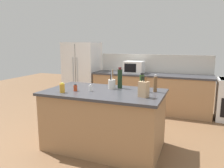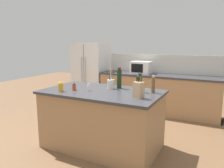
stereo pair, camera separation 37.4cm
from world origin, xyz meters
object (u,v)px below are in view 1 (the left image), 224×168
(microwave, at_px, (134,67))
(olive_oil_bottle, at_px, (142,83))
(pepper_grinder, at_px, (155,84))
(refrigerator, at_px, (82,73))
(utensil_crock, at_px, (112,84))
(honey_jar, at_px, (62,88))
(wine_bottle, at_px, (120,78))
(knife_block, at_px, (144,89))
(spice_jar_paprika, at_px, (75,88))
(salt_shaker, at_px, (91,88))

(microwave, distance_m, olive_oil_bottle, 2.12)
(pepper_grinder, bearing_deg, refrigerator, 139.93)
(utensil_crock, xyz_separation_m, honey_jar, (-0.60, -0.54, -0.01))
(olive_oil_bottle, distance_m, wine_bottle, 0.41)
(knife_block, xyz_separation_m, honey_jar, (-1.22, -0.17, -0.04))
(knife_block, bearing_deg, spice_jar_paprika, -159.54)
(pepper_grinder, bearing_deg, wine_bottle, 173.24)
(knife_block, bearing_deg, pepper_grinder, 97.15)
(knife_block, xyz_separation_m, pepper_grinder, (0.09, 0.39, 0.01))
(utensil_crock, bearing_deg, spice_jar_paprika, -140.93)
(microwave, relative_size, wine_bottle, 1.36)
(wine_bottle, xyz_separation_m, honey_jar, (-0.71, -0.63, -0.10))
(knife_block, relative_size, salt_shaker, 2.70)
(salt_shaker, bearing_deg, pepper_grinder, 18.13)
(olive_oil_bottle, distance_m, honey_jar, 1.23)
(utensil_crock, relative_size, salt_shaker, 2.98)
(refrigerator, relative_size, microwave, 3.57)
(refrigerator, distance_m, honey_jar, 2.81)
(wine_bottle, bearing_deg, spice_jar_paprika, -140.77)
(pepper_grinder, bearing_deg, microwave, 114.44)
(utensil_crock, distance_m, olive_oil_bottle, 0.51)
(refrigerator, relative_size, spice_jar_paprika, 15.79)
(wine_bottle, bearing_deg, salt_shaker, -132.53)
(knife_block, height_order, olive_oil_bottle, knife_block)
(spice_jar_paprika, distance_m, olive_oil_bottle, 1.04)
(wine_bottle, bearing_deg, microwave, 98.76)
(olive_oil_bottle, bearing_deg, wine_bottle, 165.51)
(microwave, height_order, pepper_grinder, microwave)
(spice_jar_paprika, relative_size, honey_jar, 0.73)
(refrigerator, distance_m, knife_block, 3.35)
(microwave, distance_m, spice_jar_paprika, 2.39)
(olive_oil_bottle, bearing_deg, knife_block, -72.35)
(microwave, xyz_separation_m, knife_block, (0.81, -2.36, -0.04))
(spice_jar_paprika, relative_size, salt_shaker, 1.00)
(olive_oil_bottle, relative_size, honey_jar, 1.96)
(knife_block, distance_m, utensil_crock, 0.72)
(knife_block, height_order, honey_jar, knife_block)
(refrigerator, xyz_separation_m, salt_shaker, (1.45, -2.33, 0.14))
(spice_jar_paprika, bearing_deg, knife_block, 0.39)
(microwave, relative_size, salt_shaker, 4.44)
(microwave, bearing_deg, refrigerator, 178.05)
(salt_shaker, bearing_deg, knife_block, -5.09)
(microwave, relative_size, pepper_grinder, 1.78)
(refrigerator, xyz_separation_m, olive_oil_bottle, (2.20, -2.05, 0.22))
(refrigerator, bearing_deg, honey_jar, -67.06)
(knife_block, distance_m, spice_jar_paprika, 1.09)
(microwave, distance_m, utensil_crock, 2.00)
(microwave, xyz_separation_m, olive_oil_bottle, (0.69, -2.00, -0.01))
(refrigerator, height_order, honey_jar, refrigerator)
(knife_block, distance_m, pepper_grinder, 0.40)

